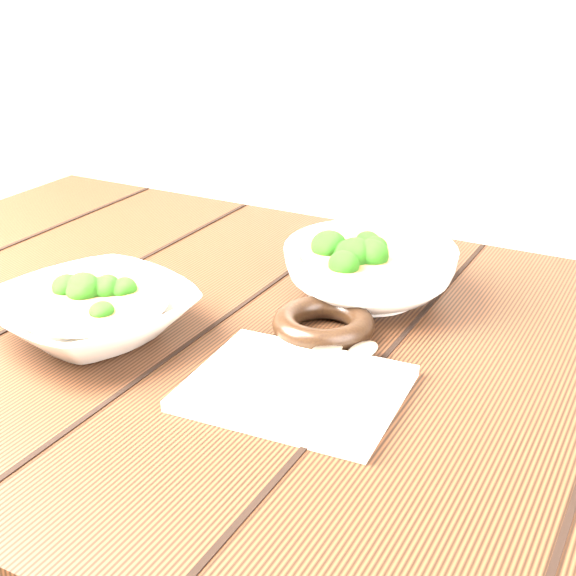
{
  "coord_description": "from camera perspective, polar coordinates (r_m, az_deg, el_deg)",
  "views": [
    {
      "loc": [
        0.44,
        -0.69,
        1.16
      ],
      "look_at": [
        0.06,
        0.03,
        0.8
      ],
      "focal_mm": 50.0,
      "sensor_mm": 36.0,
      "label": 1
    }
  ],
  "objects": [
    {
      "name": "trivet",
      "position": [
        0.89,
        2.53,
        -2.57
      ],
      "size": [
        0.12,
        0.12,
        0.03
      ],
      "primitive_type": "torus",
      "rotation": [
        0.0,
        0.0,
        0.09
      ],
      "color": "black",
      "rests_on": "table"
    },
    {
      "name": "napkin",
      "position": [
        0.78,
        0.52,
        -7.12
      ],
      "size": [
        0.21,
        0.18,
        0.01
      ],
      "primitive_type": "cube",
      "rotation": [
        0.0,
        0.0,
        0.07
      ],
      "color": "beige",
      "rests_on": "table"
    },
    {
      "name": "spoon_right",
      "position": [
        0.81,
        4.18,
        -5.35
      ],
      "size": [
        0.03,
        0.17,
        0.01
      ],
      "color": "#B7B1A2",
      "rests_on": "napkin"
    },
    {
      "name": "soup_bowl_front",
      "position": [
        0.91,
        -13.68,
        -1.72
      ],
      "size": [
        0.26,
        0.26,
        0.06
      ],
      "color": "silver",
      "rests_on": "table"
    },
    {
      "name": "soup_bowl_back",
      "position": [
        0.98,
        5.83,
        1.28
      ],
      "size": [
        0.23,
        0.23,
        0.08
      ],
      "color": "silver",
      "rests_on": "table"
    },
    {
      "name": "spoon_left",
      "position": [
        0.81,
        1.38,
        -5.25
      ],
      "size": [
        0.05,
        0.17,
        0.01
      ],
      "color": "#B7B1A2",
      "rests_on": "napkin"
    },
    {
      "name": "table",
      "position": [
        0.97,
        -3.81,
        -9.11
      ],
      "size": [
        1.2,
        0.8,
        0.75
      ],
      "color": "#331A0E",
      "rests_on": "ground"
    }
  ]
}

